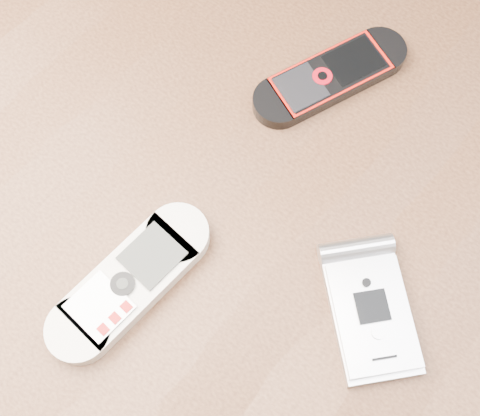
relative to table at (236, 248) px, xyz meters
The scene contains 5 objects.
ground 0.64m from the table, ahead, with size 4.00×4.00×0.00m, color #472B19.
table is the anchor object (origin of this frame).
nokia_white 0.16m from the table, 103.30° to the right, with size 0.05×0.16×0.02m, color silver.
nokia_black_red 0.19m from the table, 94.39° to the left, with size 0.05×0.15×0.02m, color black.
motorola_razr 0.18m from the table, ahead, with size 0.06×0.12×0.02m, color silver.
Camera 1 is at (0.13, -0.16, 1.27)m, focal length 50.00 mm.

